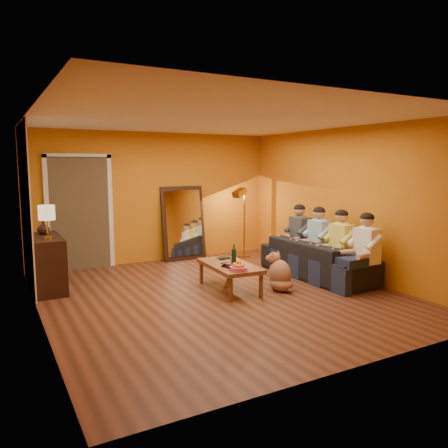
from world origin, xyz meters
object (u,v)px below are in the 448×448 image
person_mid_left (341,246)px  sofa (317,259)px  person_far_right (300,237)px  dog (280,271)px  tumbler (232,259)px  laptop (229,258)px  person_far_left (367,252)px  wine_bottle (234,254)px  table_lamp (47,222)px  coffee_table (229,277)px  person_mid_right (319,241)px  vase (43,228)px  mirror_frame (183,223)px  floor_lamp (244,224)px  sideboard (47,263)px

person_mid_left → sofa: bearing=106.1°
sofa → person_far_right: 0.72m
dog → tumbler: size_ratio=6.71×
laptop → person_far_left: bearing=-52.8°
dog → wine_bottle: (-0.64, 0.33, 0.27)m
table_lamp → person_far_right: 4.42m
dog → coffee_table: bearing=173.1°
wine_bottle → laptop: wine_bottle is taller
coffee_table → person_mid_right: (1.88, 0.09, 0.40)m
table_lamp → vase: table_lamp is taller
sofa → person_far_right: person_far_right is taller
person_mid_left → laptop: person_mid_left is taller
dog → person_far_right: size_ratio=0.50×
mirror_frame → wine_bottle: bearing=-95.6°
tumbler → person_far_left: bearing=-32.8°
floor_lamp → laptop: (-1.31, -1.67, -0.29)m
sideboard → vase: vase is taller
floor_lamp → person_mid_right: size_ratio=1.18×
wine_bottle → mirror_frame: bearing=84.4°
person_mid_left → floor_lamp: bearing=98.8°
coffee_table → wine_bottle: bearing=-41.7°
person_mid_right → wine_bottle: size_ratio=3.94×
floor_lamp → person_mid_right: 1.97m
coffee_table → person_mid_left: bearing=-10.5°
person_far_right → laptop: person_far_right is taller
mirror_frame → sideboard: mirror_frame is taller
mirror_frame → table_lamp: bearing=-153.7°
table_lamp → coffee_table: 2.87m
table_lamp → coffee_table: bearing=-24.0°
vase → sideboard: bearing=-90.0°
person_far_left → person_mid_left: 0.55m
sideboard → wine_bottle: (2.54, -1.46, 0.15)m
tumbler → floor_lamp: bearing=54.1°
wine_bottle → vase: size_ratio=1.50×
mirror_frame → sofa: mirror_frame is taller
person_far_right → vase: bearing=166.9°
wine_bottle → laptop: size_ratio=0.89×
sideboard → person_mid_left: (4.37, -1.87, 0.18)m
wine_bottle → tumbler: 0.22m
table_lamp → wine_bottle: bearing=-24.5°
sideboard → person_far_left: person_far_left is taller
coffee_table → person_mid_left: 1.98m
person_far_left → laptop: 2.18m
dog → person_mid_left: (1.18, -0.09, 0.30)m
table_lamp → person_mid_right: table_lamp is taller
table_lamp → floor_lamp: floor_lamp is taller
person_mid_right → laptop: (-1.70, 0.26, -0.18)m
table_lamp → person_far_right: table_lamp is taller
coffee_table → person_mid_right: 1.92m
sofa → floor_lamp: size_ratio=1.54×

